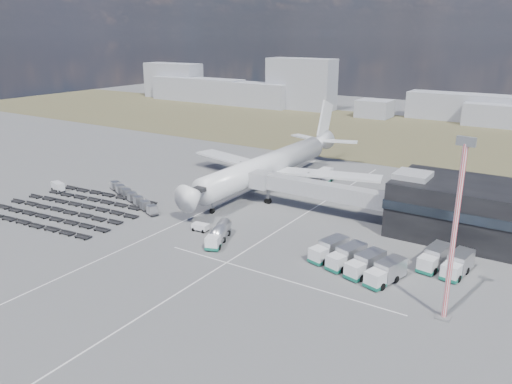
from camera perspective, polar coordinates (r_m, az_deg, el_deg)
The scene contains 16 objects.
ground at distance 95.50m, azimuth -8.32°, elevation -3.97°, with size 420.00×420.00×0.00m, color #565659.
grass_strip at distance 189.19m, azimuth 14.15°, elevation 6.51°, with size 420.00×90.00×0.01m, color brown.
lane_markings at distance 92.00m, azimuth -2.47°, elevation -4.65°, with size 47.12×110.00×0.01m.
terminal at distance 95.65m, azimuth 24.30°, elevation -2.03°, with size 30.40×16.40×11.00m.
jet_bridge at distance 101.41m, azimuth 6.03°, elevation 0.44°, with size 30.30×3.80×7.05m.
airliner at distance 118.81m, azimuth 1.83°, elevation 3.22°, with size 51.59×64.53×17.62m.
skyline at distance 235.58m, azimuth 10.48°, elevation 10.63°, with size 294.60×24.33×23.75m.
fuel_tanker at distance 87.70m, azimuth -4.29°, elevation -4.80°, with size 5.44×9.43×2.97m.
pushback_tug at distance 93.01m, azimuth -6.36°, elevation -4.03°, with size 3.04×1.71×1.39m, color silver.
utility_van at distance 124.22m, azimuth -21.69°, elevation 0.56°, with size 3.84×1.74×2.09m, color silver.
catering_truck at distance 122.13m, azimuth 7.63°, elevation 1.69°, with size 2.95×6.93×3.16m.
service_trucks_near at distance 78.95m, azimuth 11.33°, elevation -7.66°, with size 14.89×10.73×2.98m.
service_trucks_far at distance 82.44m, azimuth 20.86°, elevation -7.39°, with size 7.23×8.27×3.00m.
uld_row at distance 111.45m, azimuth -13.98°, elevation -0.54°, with size 22.53×10.35×1.83m.
baggage_dollies at distance 110.47m, azimuth -20.45°, elevation -1.72°, with size 32.49×24.70×0.70m.
floodlight_mast at distance 65.35m, azimuth 21.72°, elevation -4.32°, with size 2.26×1.83×23.68m.
Camera 1 is at (59.26, -66.23, 34.95)m, focal length 35.00 mm.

